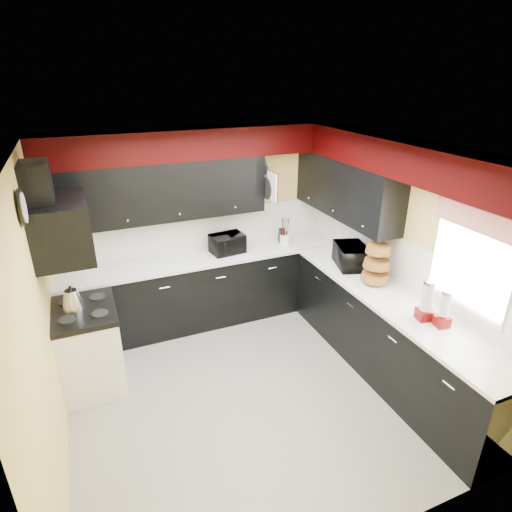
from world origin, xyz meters
The scene contains 35 objects.
ground centered at (0.00, 0.00, 0.00)m, with size 3.60×3.60×0.00m, color gray.
wall_back centered at (0.00, 1.80, 1.25)m, with size 3.60×0.06×2.50m, color #E0C666.
wall_right centered at (1.80, 0.00, 1.25)m, with size 0.06×3.60×2.50m, color #E0C666.
wall_left centered at (-1.80, 0.00, 1.25)m, with size 0.06×3.60×2.50m, color #E0C666.
ceiling centered at (0.00, 0.00, 2.50)m, with size 3.60×3.60×0.06m, color white.
cab_back centered at (0.00, 1.50, 0.45)m, with size 3.60×0.60×0.90m, color black.
cab_right centered at (1.50, -0.30, 0.45)m, with size 0.60×3.00×0.90m, color black.
counter_back centered at (0.00, 1.50, 0.92)m, with size 3.62×0.64×0.04m, color white.
counter_right centered at (1.50, -0.30, 0.92)m, with size 0.64×3.02×0.04m, color white.
splash_back centered at (0.00, 1.79, 1.19)m, with size 3.60×0.02×0.50m, color white.
splash_right centered at (1.79, 0.00, 1.19)m, with size 0.02×3.60×0.50m, color white.
upper_back centered at (-0.50, 1.62, 1.80)m, with size 2.60×0.35×0.70m, color black.
upper_right centered at (1.62, 0.90, 1.80)m, with size 0.35×1.80×0.70m, color black.
soffit_back centered at (0.00, 1.62, 2.33)m, with size 3.60×0.36×0.35m, color black.
soffit_right centered at (1.62, -0.18, 2.33)m, with size 0.36×3.24×0.35m, color black.
stove centered at (-1.50, 0.75, 0.43)m, with size 0.60×0.75×0.86m, color white.
cooktop centered at (-1.50, 0.75, 0.89)m, with size 0.62×0.77×0.06m, color black.
hood centered at (-1.55, 0.75, 1.78)m, with size 0.50×0.78×0.55m, color black.
hood_duct centered at (-1.68, 0.75, 2.20)m, with size 0.24×0.40×0.40m, color black.
window centered at (1.79, -0.90, 1.55)m, with size 0.03×0.86×0.96m, color white, non-canonical shape.
valance centered at (1.73, -0.90, 1.95)m, with size 0.04×0.88×0.20m, color red.
pan_top centered at (0.82, 1.55, 2.00)m, with size 0.03×0.22×0.40m, color black, non-canonical shape.
pan_mid centered at (0.82, 1.42, 1.75)m, with size 0.03×0.28×0.46m, color black, non-canonical shape.
pan_low centered at (0.82, 1.68, 1.72)m, with size 0.03×0.24×0.42m, color black, non-canonical shape.
cut_board centered at (0.83, 1.30, 1.80)m, with size 0.03×0.26×0.35m, color white.
baskets centered at (1.52, 0.05, 1.18)m, with size 0.27×0.27×0.50m, color brown, non-canonical shape.
clock centered at (-1.77, 0.25, 2.15)m, with size 0.03×0.30×0.30m, color black, non-canonical shape.
deco_plate centered at (1.77, -0.35, 2.25)m, with size 0.03×0.24×0.24m, color white, non-canonical shape.
toaster_oven centered at (0.30, 1.49, 1.06)m, with size 0.42×0.35×0.24m, color black.
microwave centered at (1.52, 0.52, 1.07)m, with size 0.48×0.32×0.27m, color black.
utensil_crock centered at (1.10, 1.44, 1.01)m, with size 0.13×0.13×0.14m, color white.
knife_block centered at (1.10, 1.51, 1.04)m, with size 0.09×0.12×0.19m, color black.
kettle centered at (-1.58, 0.81, 1.02)m, with size 0.22×0.22×0.20m, color #B6B5B9, non-canonical shape.
dispenser_a centered at (1.55, -0.91, 1.10)m, with size 0.12×0.12×0.33m, color maroon, non-canonical shape.
dispenser_b centered at (1.49, -0.75, 1.13)m, with size 0.14×0.14×0.37m, color #640504, non-canonical shape.
Camera 1 is at (-1.33, -3.34, 3.13)m, focal length 30.00 mm.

